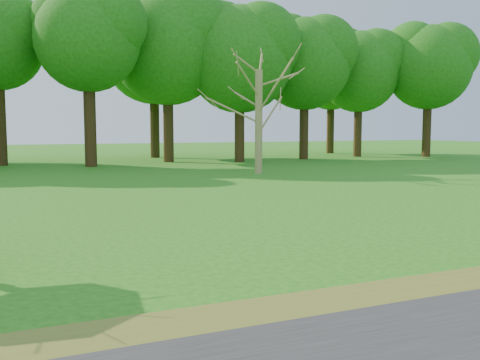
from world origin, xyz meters
name	(u,v)px	position (x,y,z in m)	size (l,w,h in m)	color
ground	(161,260)	(0.00, 0.00, 0.00)	(120.00, 120.00, 0.00)	#227316
drygrass_strip	(233,322)	(0.00, -2.80, 0.00)	(120.00, 1.20, 0.01)	olive
treeline	(44,9)	(0.00, 22.00, 8.00)	(60.00, 12.00, 16.00)	#1E5F10
bare_tree	(259,26)	(7.89, 13.04, 6.23)	(6.74, 6.74, 10.26)	#937F50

